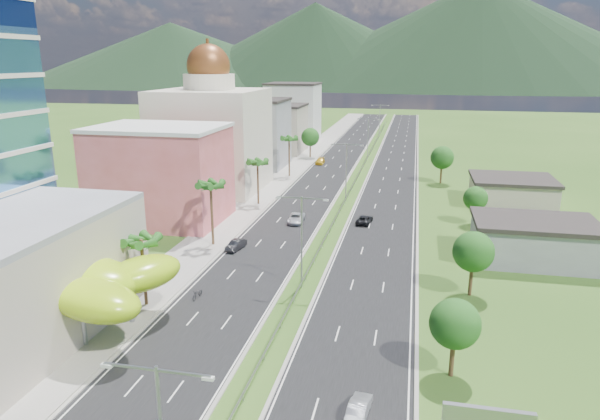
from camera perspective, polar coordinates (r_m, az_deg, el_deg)
The scene contains 33 objects.
ground at distance 54.23m, azimuth -2.06°, elevation -12.47°, with size 500.00×500.00×0.00m, color #2D5119.
road_left at distance 140.04m, azimuth 3.93°, elevation 5.14°, with size 11.00×260.00×0.04m, color black.
road_right at distance 138.76m, azimuth 10.09°, elevation 4.84°, with size 11.00×260.00×0.04m, color black.
sidewalk_left at distance 141.65m, azimuth 0.11°, elevation 5.32°, with size 7.00×260.00×0.12m, color gray.
median_guardrail at distance 121.49m, azimuth 6.22°, elevation 3.75°, with size 0.10×216.06×0.76m.
streetlight_median_b at distance 60.56m, azimuth 0.17°, elevation -2.43°, with size 6.04×0.25×11.00m.
streetlight_median_c at distance 98.85m, azimuth 4.97°, elevation 4.65°, with size 6.04×0.25×11.00m.
streetlight_median_d at distance 143.06m, azimuth 7.27°, elevation 8.01°, with size 6.04×0.25×11.00m.
streetlight_median_e at distance 187.64m, azimuth 8.50°, elevation 9.77°, with size 6.04×0.25×11.00m.
lime_canopy at distance 56.82m, azimuth -23.29°, elevation -6.91°, with size 18.00×15.00×7.40m.
pink_shophouse at distance 89.71m, azimuth -14.62°, elevation 3.55°, with size 20.00×15.00×15.00m, color #CC5754.
domed_building at distance 109.80m, azimuth -9.43°, elevation 8.04°, with size 20.00×20.00×28.70m.
midrise_grey at distance 133.32m, azimuth -5.04°, elevation 8.06°, with size 16.00×15.00×16.00m, color gray.
midrise_beige at distance 154.50m, azimuth -2.63°, elevation 8.59°, with size 16.00×15.00×13.00m, color #B9AA98.
midrise_white at distance 176.45m, azimuth -0.73°, elevation 10.30°, with size 16.00×15.00×18.00m, color silver.
shed_near at distance 76.68m, azimuth 23.64°, elevation -3.19°, with size 15.00×10.00×5.00m, color gray.
shed_far at distance 105.56m, azimuth 21.65°, elevation 1.77°, with size 14.00×12.00×4.40m, color #B9AA98.
palm_tree_b at distance 58.53m, azimuth -16.56°, elevation -3.44°, with size 3.60×3.60×8.10m.
palm_tree_c at distance 75.54m, azimuth -9.51°, elevation 2.40°, with size 3.60×3.60×9.60m.
palm_tree_d at distance 97.02m, azimuth -4.55°, elevation 4.93°, with size 3.60×3.60×8.60m.
palm_tree_e at distance 120.73m, azimuth -1.17°, elevation 7.47°, with size 3.60×3.60×9.40m.
leafy_tree_lfar at distance 145.32m, azimuth 1.10°, elevation 7.78°, with size 4.90×4.90×8.05m.
leafy_tree_ra at distance 46.45m, azimuth 16.20°, elevation -11.60°, with size 4.20×4.20×6.90m.
leafy_tree_rb at distance 62.20m, azimuth 18.01°, elevation -4.27°, with size 4.55×4.55×7.47m.
leafy_tree_rc at distance 89.47m, azimuth 18.22°, elevation 1.18°, with size 3.85×3.85×6.33m.
leafy_tree_rd at distance 118.19m, azimuth 14.93°, elevation 5.42°, with size 4.90×4.90×8.05m.
mountain_ridge at distance 499.30m, azimuth 17.98°, elevation 12.02°, with size 860.00×140.00×90.00m, color black, non-canonical shape.
car_dark_left at distance 75.28m, azimuth -6.85°, elevation -3.72°, with size 1.42×4.08×1.34m, color black.
car_silver_mid_left at distance 87.01m, azimuth -0.39°, elevation -0.88°, with size 2.39×5.19×1.44m, color #B1B4B9.
car_yellow_far_left at distance 136.84m, azimuth 2.16°, elevation 5.23°, with size 2.01×4.94×1.43m, color gold.
car_silver_right at distance 42.54m, azimuth 6.31°, elevation -20.23°, with size 1.38×3.97×1.31m, color #9D9EA4.
car_dark_far_right at distance 87.22m, azimuth 6.89°, elevation -1.01°, with size 2.13×4.62×1.28m, color black.
motorcycle at distance 61.09m, azimuth -10.88°, elevation -8.66°, with size 0.62×2.05×1.31m, color black.
Camera 1 is at (11.84, -46.32, 25.60)m, focal length 32.00 mm.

